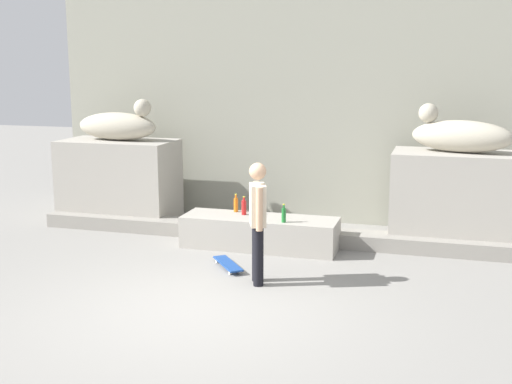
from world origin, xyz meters
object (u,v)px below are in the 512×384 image
Objects in this scene: skateboard at (228,264)px; bottle_green at (284,215)px; skater at (258,218)px; bottle_red at (244,207)px; statue_reclining_left at (119,125)px; statue_reclining_right at (459,135)px; bottle_orange at (236,204)px.

bottle_green reaches higher than skateboard.
skater is 1.95m from bottle_red.
statue_reclining_left is 4.53m from skater.
statue_reclining_left and statue_reclining_right have the same top height.
skateboard is at bearing 47.22° from statue_reclining_right.
statue_reclining_left is 6.08m from statue_reclining_right.
skateboard is (2.88, -2.24, -1.76)m from statue_reclining_left.
bottle_red is 1.00× the size of bottle_orange.
bottle_green is (-2.59, -1.31, -1.19)m from statue_reclining_right.
bottle_green is at bearing -21.51° from skater.
statue_reclining_right is at bearing 26.95° from bottle_green.
bottle_orange is (-0.94, 0.49, 0.01)m from bottle_green.
bottle_orange is at bearing 4.54° from skater.
bottle_green is 1.07m from bottle_orange.
statue_reclining_right is 3.81m from bottle_orange.
skateboard is at bearing -77.00° from bottle_orange.
skateboard is at bearing -123.29° from bottle_green.
skater is 2.21× the size of skateboard.
statue_reclining_right reaches higher than bottle_orange.
bottle_green is at bearing -16.63° from statue_reclining_left.
bottle_orange is (-3.53, -0.82, -1.19)m from statue_reclining_right.
bottle_green is (0.61, 0.94, 0.57)m from skateboard.
bottle_red is at bearing -31.45° from skateboard.
statue_reclining_right is at bearing 13.11° from bottle_orange.
skateboard is 2.47× the size of bottle_red.
skater reaches higher than skateboard.
statue_reclining_right is 4.29m from skateboard.
skater is at bearing -168.24° from skateboard.
skater is at bearing -34.54° from statue_reclining_left.
statue_reclining_right is at bearing -92.57° from skateboard.
bottle_red is (-0.14, 1.26, 0.58)m from skateboard.
statue_reclining_right reaches higher than bottle_green.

